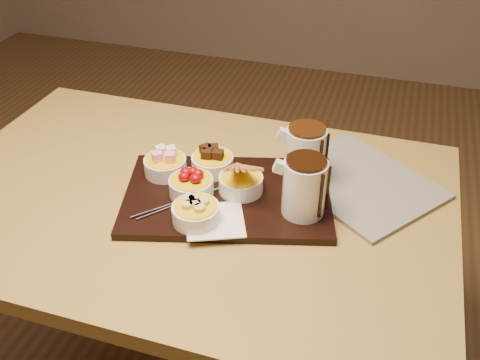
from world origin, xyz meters
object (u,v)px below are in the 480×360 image
(dining_table, at_px, (190,227))
(serving_board, at_px, (227,196))
(pitcher_milk_chocolate, at_px, (305,154))
(pitcher_dark_chocolate, at_px, (304,188))
(newspaper, at_px, (358,182))
(bowl_strawberries, at_px, (191,187))

(dining_table, bearing_deg, serving_board, 5.15)
(pitcher_milk_chocolate, bearing_deg, serving_board, -158.20)
(pitcher_dark_chocolate, distance_m, newspaper, 0.21)
(pitcher_milk_chocolate, bearing_deg, dining_table, -168.86)
(serving_board, height_order, pitcher_milk_chocolate, pitcher_milk_chocolate)
(pitcher_milk_chocolate, bearing_deg, bowl_strawberries, -163.61)
(bowl_strawberries, height_order, newspaper, bowl_strawberries)
(serving_board, relative_size, pitcher_milk_chocolate, 3.65)
(pitcher_milk_chocolate, bearing_deg, newspaper, 0.97)
(pitcher_dark_chocolate, bearing_deg, bowl_strawberries, 167.35)
(bowl_strawberries, distance_m, newspaper, 0.39)
(dining_table, height_order, pitcher_dark_chocolate, pitcher_dark_chocolate)
(bowl_strawberries, bearing_deg, serving_board, 19.03)
(serving_board, bearing_deg, pitcher_dark_chocolate, -19.98)
(dining_table, xyz_separation_m, pitcher_dark_chocolate, (0.27, -0.01, 0.18))
(pitcher_dark_chocolate, xyz_separation_m, newspaper, (0.10, 0.16, -0.08))
(serving_board, bearing_deg, pitcher_milk_chocolate, 21.80)
(pitcher_dark_chocolate, height_order, pitcher_milk_chocolate, same)
(serving_board, height_order, pitcher_dark_chocolate, pitcher_dark_chocolate)
(dining_table, relative_size, bowl_strawberries, 12.00)
(serving_board, bearing_deg, newspaper, 13.29)
(bowl_strawberries, height_order, pitcher_milk_chocolate, pitcher_milk_chocolate)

